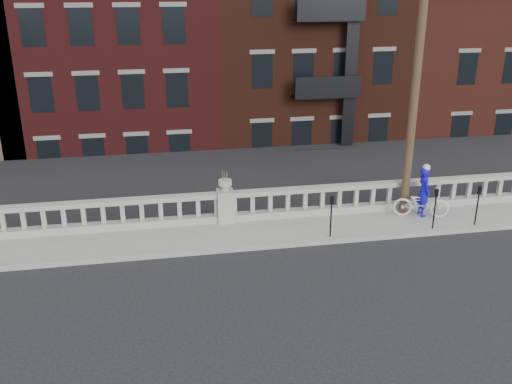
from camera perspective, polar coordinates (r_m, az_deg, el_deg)
ground at (r=15.78m, az=-1.10°, el=-9.09°), size 120.00×120.00×0.00m
sidewalk at (r=18.39m, az=-2.64°, el=-4.31°), size 32.00×2.20×0.15m
balustrade at (r=19.02m, az=-3.07°, el=-1.57°), size 28.00×0.34×1.03m
planter_pedestal at (r=18.95m, az=-3.08°, el=-1.04°), size 0.55×0.55×1.76m
lower_level at (r=37.04m, az=-6.26°, el=12.49°), size 80.00×44.00×20.80m
utility_pole at (r=19.25m, az=15.86°, el=12.16°), size 1.60×0.28×10.00m
parking_meter_b at (r=17.90m, az=7.53°, el=-1.97°), size 0.10×0.09×1.36m
parking_meter_c at (r=19.22m, az=17.49°, el=-1.17°), size 0.10×0.09×1.36m
parking_meter_d at (r=19.95m, az=21.32°, el=-0.85°), size 0.10×0.09×1.36m
bicycle at (r=20.19m, az=16.20°, el=-1.06°), size 1.98×1.18×0.98m
cyclist at (r=20.19m, az=16.43°, el=0.06°), size 0.43×0.64×1.73m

